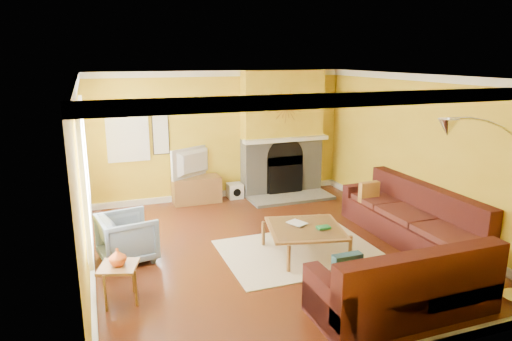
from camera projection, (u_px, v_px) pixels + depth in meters
name	position (u px, v px, depth m)	size (l,w,h in m)	color
floor	(272.00, 249.00, 7.30)	(5.50, 6.00, 0.02)	#602B14
ceiling	(274.00, 76.00, 6.64)	(5.50, 6.00, 0.02)	white
wall_back	(220.00, 135.00, 9.71)	(5.50, 0.02, 2.70)	gold
wall_front	(396.00, 238.00, 4.23)	(5.50, 0.02, 2.70)	gold
wall_left	(81.00, 183.00, 6.05)	(0.02, 6.00, 2.70)	gold
wall_right	(421.00, 154.00, 7.89)	(0.02, 6.00, 2.70)	gold
baseboard	(272.00, 245.00, 7.29)	(5.50, 6.00, 0.12)	white
crown_molding	(274.00, 81.00, 6.66)	(5.50, 6.00, 0.12)	white
window_left_near	(83.00, 153.00, 7.21)	(0.06, 1.22, 1.72)	white
window_left_far	(83.00, 184.00, 5.48)	(0.06, 1.22, 1.72)	white
window_back	(127.00, 131.00, 8.98)	(0.82, 0.06, 1.22)	white
wall_art	(160.00, 127.00, 9.20)	(0.34, 0.04, 1.14)	white
fireplace	(282.00, 133.00, 9.97)	(1.80, 0.40, 2.70)	gray
mantel	(286.00, 140.00, 9.78)	(1.92, 0.22, 0.08)	white
hearth	(291.00, 198.00, 9.79)	(1.80, 0.70, 0.06)	gray
sunburst	(287.00, 107.00, 9.62)	(0.70, 0.04, 0.70)	olive
rug	(300.00, 252.00, 7.14)	(2.40, 1.80, 0.02)	beige
sectional_sofa	(368.00, 231.00, 6.82)	(3.10, 3.70, 0.90)	#471916
coffee_table	(305.00, 240.00, 7.06)	(1.11, 1.11, 0.44)	white
media_console	(197.00, 190.00, 9.54)	(0.99, 0.45, 0.54)	olive
tv	(196.00, 163.00, 9.40)	(1.08, 0.14, 0.62)	black
subwoofer	(235.00, 191.00, 9.88)	(0.31, 0.31, 0.31)	white
armchair	(127.00, 238.00, 6.80)	(0.77, 0.79, 0.72)	slate
side_table	(120.00, 283.00, 5.67)	(0.45, 0.45, 0.49)	olive
vase	(118.00, 257.00, 5.58)	(0.21, 0.21, 0.22)	#D8591E
book	(292.00, 225.00, 7.05)	(0.21, 0.29, 0.03)	white
arc_lamp	(490.00, 218.00, 5.25)	(1.48, 0.36, 2.35)	silver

